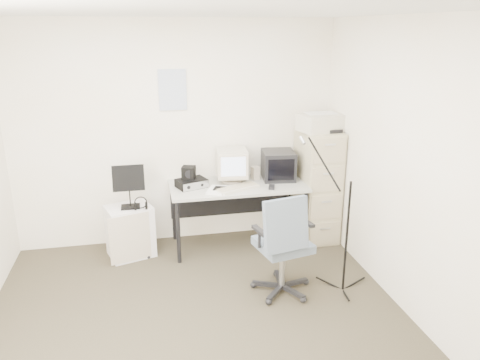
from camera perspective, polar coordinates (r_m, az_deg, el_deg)
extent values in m
cube|color=#363022|center=(4.16, -4.91, -17.26)|extent=(3.60, 3.60, 0.01)
cube|color=white|center=(3.39, -6.10, 19.78)|extent=(3.60, 3.60, 0.01)
cube|color=white|center=(5.31, -7.78, 5.49)|extent=(3.60, 0.02, 2.50)
cube|color=white|center=(1.98, 1.12, -17.29)|extent=(3.60, 0.02, 2.50)
cube|color=white|center=(4.17, 19.92, 1.06)|extent=(0.02, 3.60, 2.50)
cube|color=white|center=(5.21, -8.23, 10.82)|extent=(0.30, 0.02, 0.44)
cube|color=#B4AB8D|center=(5.51, 9.36, -0.59)|extent=(0.40, 0.60, 1.30)
cube|color=#B8B099|center=(5.28, 9.96, 6.92)|extent=(0.55, 0.43, 0.19)
cube|color=#B1B09B|center=(5.33, -0.28, -4.29)|extent=(1.50, 0.70, 0.73)
cube|color=#B8B099|center=(5.25, -1.01, 1.74)|extent=(0.37, 0.38, 0.37)
cube|color=black|center=(5.38, 4.68, 1.83)|extent=(0.40, 0.42, 0.32)
cube|color=#C0B29A|center=(5.36, 1.87, 0.86)|extent=(0.10, 0.10, 0.15)
cube|color=#B8B099|center=(5.05, -0.37, -0.99)|extent=(0.52, 0.36, 0.03)
cube|color=black|center=(5.08, 3.88, -0.87)|extent=(0.09, 0.12, 0.03)
cube|color=black|center=(5.13, -5.93, -0.38)|extent=(0.37, 0.31, 0.09)
cube|color=black|center=(5.12, -6.28, 0.91)|extent=(0.17, 0.17, 0.14)
cube|color=white|center=(5.00, -2.69, -1.23)|extent=(0.30, 0.34, 0.02)
cube|color=#B8B099|center=(5.48, 7.31, -5.65)|extent=(0.35, 0.47, 0.40)
cube|color=slate|center=(4.36, 5.25, -7.62)|extent=(0.69, 0.69, 1.01)
cube|color=silver|center=(5.25, -13.25, -6.08)|extent=(0.55, 0.49, 0.57)
cube|color=black|center=(5.04, -13.38, -0.73)|extent=(0.37, 0.27, 0.48)
torus|color=black|center=(5.03, -11.99, -3.01)|extent=(0.18, 0.18, 0.03)
cylinder|color=black|center=(4.40, 13.03, -4.83)|extent=(0.02, 0.02, 1.43)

